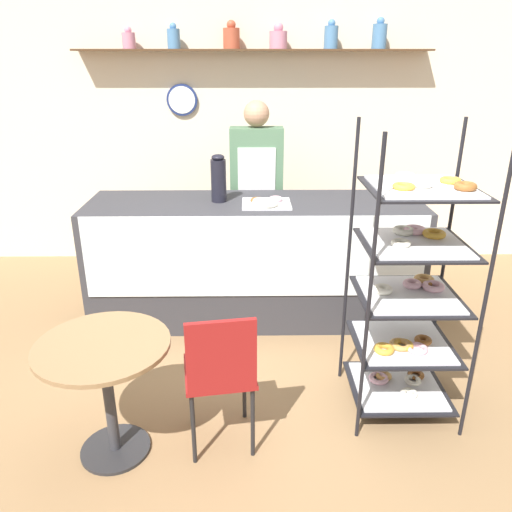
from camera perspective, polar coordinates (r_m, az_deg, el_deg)
name	(u,v)px	position (r m, az deg, el deg)	size (l,w,h in m)	color
ground_plane	(257,402)	(3.37, 0.09, -16.35)	(14.00, 14.00, 0.00)	olive
back_wall	(253,131)	(5.28, -0.30, 14.13)	(10.00, 0.30, 2.70)	beige
display_counter	(255,260)	(4.16, -0.14, -0.45)	(2.68, 0.77, 1.00)	#333338
pastry_rack	(409,292)	(3.08, 17.13, -3.91)	(0.64, 0.61, 1.76)	black
person_worker	(256,190)	(4.57, 0.05, 7.51)	(0.47, 0.23, 1.74)	#282833
cafe_table	(106,372)	(2.83, -16.81, -12.54)	(0.71, 0.71, 0.70)	#262628
cafe_chair	(220,369)	(2.73, -4.09, -12.71)	(0.43, 0.43, 0.88)	black
coffee_carafe	(219,179)	(3.98, -4.31, 8.81)	(0.12, 0.12, 0.38)	black
donut_tray_counter	(266,203)	(3.89, 1.10, 6.09)	(0.38, 0.34, 0.05)	silver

